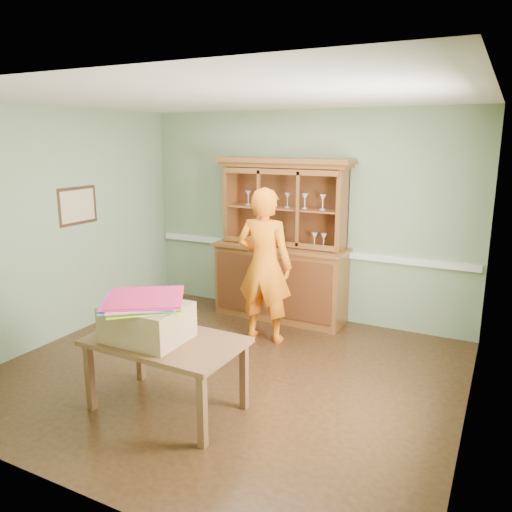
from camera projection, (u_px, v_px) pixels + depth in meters
The scene contains 14 objects.
floor at pixel (227, 373), 5.11m from camera, with size 4.50×4.50×0.00m, color #4C2E18.
ceiling at pixel (223, 97), 4.49m from camera, with size 4.50×4.50×0.00m, color white.
wall_back at pixel (303, 216), 6.53m from camera, with size 4.50×4.50×0.00m, color gray.
wall_left at pixel (58, 226), 5.80m from camera, with size 4.00×4.00×0.00m, color gray.
wall_right at pixel (479, 272), 3.80m from camera, with size 4.00×4.00×0.00m, color gray.
wall_front at pixel (60, 304), 3.07m from camera, with size 4.50×4.50×0.00m, color gray.
chair_rail at pixel (301, 250), 6.62m from camera, with size 4.41×0.05×0.08m, color white.
framed_map at pixel (78, 206), 6.00m from camera, with size 0.03×0.60×0.46m.
window_panel at pixel (475, 261), 3.52m from camera, with size 0.03×0.96×1.36m.
china_hutch at pixel (281, 263), 6.55m from camera, with size 1.79×0.59×2.10m.
dining_table at pixel (166, 347), 4.30m from camera, with size 1.34×0.82×0.66m.
cardboard_box at pixel (147, 322), 4.25m from camera, with size 0.66×0.53×0.31m, color #A57D55.
kite_stack at pixel (145, 301), 4.24m from camera, with size 0.86×0.86×0.05m.
person at pixel (264, 266), 5.76m from camera, with size 0.66×0.43×1.81m, color orange.
Camera 1 is at (2.41, -4.05, 2.34)m, focal length 35.00 mm.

